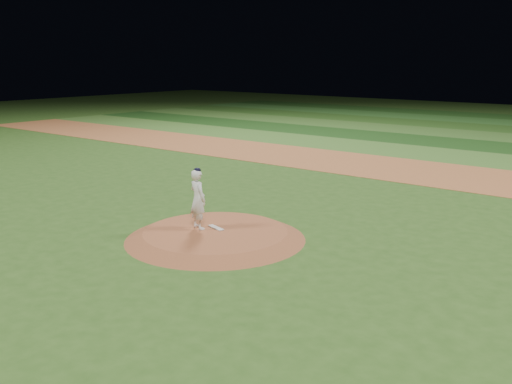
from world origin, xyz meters
name	(u,v)px	position (x,y,z in m)	size (l,w,h in m)	color
ground	(216,239)	(0.00, 0.00, 0.00)	(120.00, 120.00, 0.00)	#2D531A
infield_dirt_band	(406,170)	(0.00, 14.00, 0.01)	(70.00, 6.00, 0.02)	#A55F33
outfield_stripe_0	(447,155)	(0.00, 19.50, 0.01)	(70.00, 5.00, 0.02)	#3E6D27
outfield_stripe_1	(475,145)	(0.00, 24.50, 0.01)	(70.00, 5.00, 0.02)	#1A4115
outfield_stripe_2	(498,137)	(0.00, 29.50, 0.01)	(70.00, 5.00, 0.02)	#376424
pitchers_mound	(216,235)	(0.00, 0.00, 0.12)	(5.50, 5.50, 0.25)	#96502E
pitching_rubber	(216,228)	(-0.18, 0.22, 0.27)	(0.68, 0.17, 0.03)	silver
rosin_bag	(195,225)	(-0.88, 0.03, 0.28)	(0.10, 0.10, 0.06)	silver
pitcher_on_mound	(198,199)	(-0.58, -0.13, 1.19)	(0.77, 0.61, 1.91)	white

